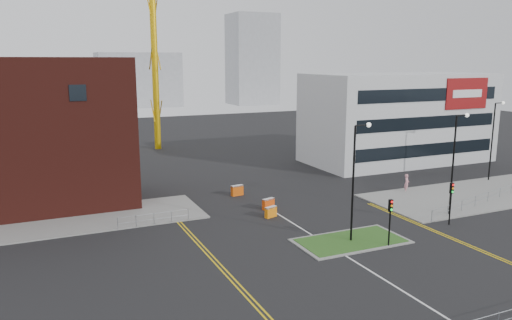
{
  "coord_description": "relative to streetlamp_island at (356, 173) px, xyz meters",
  "views": [
    {
      "loc": [
        -19.58,
        -22.31,
        13.72
      ],
      "look_at": [
        -1.78,
        17.48,
        5.0
      ],
      "focal_mm": 35.0,
      "sensor_mm": 36.0,
      "label": 1
    }
  ],
  "objects": [
    {
      "name": "barrier_right",
      "position": [
        -3.22,
        8.0,
        -4.88
      ],
      "size": [
        1.22,
        0.73,
        0.98
      ],
      "color": "orange",
      "rests_on": "ground"
    },
    {
      "name": "pedestrian",
      "position": [
        13.72,
        9.98,
        -4.44
      ],
      "size": [
        0.84,
        0.81,
        1.94
      ],
      "primitive_type": "imported",
      "rotation": [
        0.0,
        0.0,
        0.71
      ],
      "color": "pink",
      "rests_on": "ground"
    },
    {
      "name": "ground",
      "position": [
        -2.22,
        -8.0,
        -5.41
      ],
      "size": [
        200.0,
        200.0,
        0.0
      ],
      "primitive_type": "plane",
      "color": "black",
      "rests_on": "ground"
    },
    {
      "name": "barrier_left",
      "position": [
        -3.22,
        16.0,
        -4.82
      ],
      "size": [
        1.34,
        0.64,
        1.08
      ],
      "color": "#DE540C",
      "rests_on": "ground"
    },
    {
      "name": "pavement_left",
      "position": [
        -22.22,
        14.0,
        -5.35
      ],
      "size": [
        28.0,
        8.0,
        0.12
      ],
      "primitive_type": "cube",
      "color": "slate",
      "rests_on": "ground"
    },
    {
      "name": "centre_line",
      "position": [
        -2.22,
        -6.0,
        -5.41
      ],
      "size": [
        0.15,
        30.0,
        0.01
      ],
      "primitive_type": "cube",
      "color": "silver",
      "rests_on": "ground"
    },
    {
      "name": "yellow_right_b",
      "position": [
        7.58,
        -2.0,
        -5.41
      ],
      "size": [
        0.12,
        20.0,
        0.01
      ],
      "primitive_type": "cube",
      "color": "gold",
      "rests_on": "ground"
    },
    {
      "name": "island_kerb",
      "position": [
        -0.22,
        0.0,
        -5.37
      ],
      "size": [
        8.6,
        4.6,
        0.08
      ],
      "primitive_type": "cube",
      "color": "slate",
      "rests_on": "ground"
    },
    {
      "name": "skyline_c",
      "position": [
        42.78,
        117.0,
        8.59
      ],
      "size": [
        14.0,
        12.0,
        28.0
      ],
      "primitive_type": "cube",
      "color": "gray",
      "rests_on": "ground"
    },
    {
      "name": "traffic_light_right",
      "position": [
        9.78,
        -0.02,
        -2.85
      ],
      "size": [
        0.28,
        0.33,
        3.65
      ],
      "color": "black",
      "rests_on": "ground"
    },
    {
      "name": "streetlamp_island",
      "position": [
        0.0,
        0.0,
        0.0
      ],
      "size": [
        1.46,
        0.36,
        9.18
      ],
      "color": "black",
      "rests_on": "ground"
    },
    {
      "name": "yellow_right_a",
      "position": [
        7.28,
        -2.0,
        -5.41
      ],
      "size": [
        0.12,
        20.0,
        0.01
      ],
      "primitive_type": "cube",
      "color": "gold",
      "rests_on": "ground"
    },
    {
      "name": "office_block",
      "position": [
        23.79,
        23.97,
        0.59
      ],
      "size": [
        25.0,
        12.2,
        12.0
      ],
      "color": "silver",
      "rests_on": "ground"
    },
    {
      "name": "barrier_mid",
      "position": [
        -2.35,
        10.31,
        -4.86
      ],
      "size": [
        1.29,
        0.73,
        1.03
      ],
      "color": "#F64E0D",
      "rests_on": "ground"
    },
    {
      "name": "skyline_b",
      "position": [
        7.78,
        122.0,
        2.59
      ],
      "size": [
        24.0,
        12.0,
        16.0
      ],
      "primitive_type": "cube",
      "color": "gray",
      "rests_on": "ground"
    },
    {
      "name": "railing_right",
      "position": [
        18.28,
        3.5,
        -4.63
      ],
      "size": [
        19.05,
        5.05,
        1.1
      ],
      "color": "gray",
      "rests_on": "ground"
    },
    {
      "name": "railing_left",
      "position": [
        -13.22,
        10.0,
        -4.67
      ],
      "size": [
        6.05,
        0.05,
        1.1
      ],
      "color": "gray",
      "rests_on": "ground"
    },
    {
      "name": "grass_island",
      "position": [
        -0.22,
        0.0,
        -5.35
      ],
      "size": [
        8.0,
        4.0,
        0.12
      ],
      "primitive_type": "cube",
      "color": "#244918",
      "rests_on": "ground"
    },
    {
      "name": "yellow_left_b",
      "position": [
        -10.92,
        2.0,
        -5.41
      ],
      "size": [
        0.12,
        24.0,
        0.01
      ],
      "primitive_type": "cube",
      "color": "gold",
      "rests_on": "ground"
    },
    {
      "name": "streetlamp_right_far",
      "position": [
        26.0,
        10.0,
        0.0
      ],
      "size": [
        1.46,
        0.36,
        9.18
      ],
      "color": "black",
      "rests_on": "ground"
    },
    {
      "name": "traffic_light_island",
      "position": [
        1.78,
        -2.02,
        -2.85
      ],
      "size": [
        0.28,
        0.33,
        3.65
      ],
      "color": "black",
      "rests_on": "ground"
    },
    {
      "name": "skyline_d",
      "position": [
        -10.22,
        132.0,
        0.59
      ],
      "size": [
        30.0,
        12.0,
        12.0
      ],
      "primitive_type": "cube",
      "color": "gray",
      "rests_on": "ground"
    },
    {
      "name": "yellow_left_a",
      "position": [
        -11.22,
        2.0,
        -5.41
      ],
      "size": [
        0.12,
        24.0,
        0.01
      ],
      "primitive_type": "cube",
      "color": "gold",
      "rests_on": "ground"
    },
    {
      "name": "streetlamp_right_near",
      "position": [
        12.0,
        2.0,
        0.0
      ],
      "size": [
        1.46,
        0.36,
        9.18
      ],
      "color": "black",
      "rests_on": "ground"
    },
    {
      "name": "pavement_right",
      "position": [
        19.78,
        6.0,
        -5.35
      ],
      "size": [
        24.0,
        10.0,
        0.12
      ],
      "primitive_type": "cube",
      "color": "slate",
      "rests_on": "ground"
    }
  ]
}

